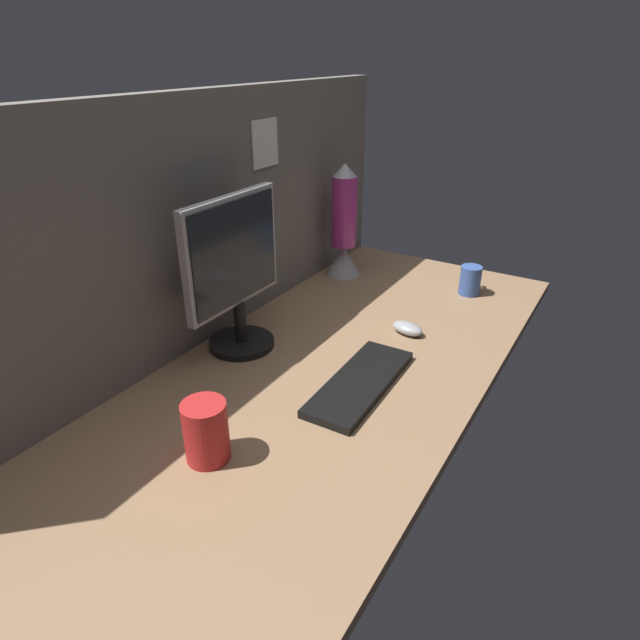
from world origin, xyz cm
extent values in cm
cube|color=#8C6B4C|center=(0.00, 0.00, -1.50)|extent=(180.00, 80.00, 3.00)
cube|color=slate|center=(0.00, 37.50, 32.67)|extent=(180.00, 5.00, 65.34)
cube|color=white|center=(26.41, 34.70, 49.74)|extent=(11.68, 0.40, 13.20)
cylinder|color=black|center=(-1.92, 24.50, 0.90)|extent=(18.00, 18.00, 1.80)
cylinder|color=black|center=(-1.92, 24.50, 7.30)|extent=(3.20, 3.20, 11.00)
cube|color=#B7B7B7|center=(-1.92, 25.50, 27.35)|extent=(34.23, 2.40, 29.09)
cube|color=black|center=(-1.92, 24.10, 27.35)|extent=(31.83, 0.60, 26.69)
cube|color=black|center=(-2.56, -12.95, 1.00)|extent=(37.32, 13.96, 2.00)
ellipsoid|color=#99999E|center=(28.74, -12.04, 1.70)|extent=(7.40, 10.52, 3.40)
cylinder|color=red|center=(-41.22, 1.35, 6.49)|extent=(8.96, 8.96, 12.99)
cylinder|color=#38569E|center=(65.79, -18.49, 4.88)|extent=(6.94, 6.94, 9.77)
torus|color=#38569E|center=(70.06, -18.49, 5.37)|extent=(5.30, 1.00, 5.30)
cone|color=#A5A5AD|center=(59.27, 26.48, 5.53)|extent=(12.17, 12.17, 11.07)
cylinder|color=#B2338C|center=(59.27, 26.48, 23.24)|extent=(8.85, 8.85, 24.34)
cone|color=#A5A5AD|center=(59.27, 26.48, 37.62)|extent=(7.97, 7.97, 4.43)
camera|label=1|loc=(-101.16, -61.69, 73.96)|focal=30.03mm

